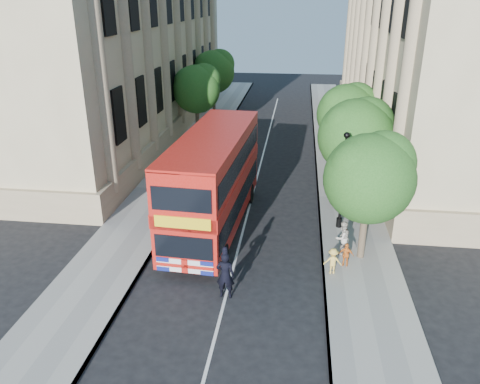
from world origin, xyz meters
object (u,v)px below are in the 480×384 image
(police_constable, at_px, (225,275))
(woman_pedestrian, at_px, (342,238))
(double_decker_bus, at_px, (214,179))
(box_van, at_px, (223,140))
(lamp_post, at_px, (342,185))

(police_constable, relative_size, woman_pedestrian, 1.25)
(double_decker_bus, distance_m, box_van, 11.16)
(lamp_post, distance_m, woman_pedestrian, 3.20)
(lamp_post, bearing_deg, box_van, 127.31)
(police_constable, bearing_deg, double_decker_bus, -72.57)
(lamp_post, bearing_deg, woman_pedestrian, -91.57)
(lamp_post, bearing_deg, double_decker_bus, -174.39)
(double_decker_bus, relative_size, box_van, 1.99)
(lamp_post, relative_size, double_decker_bus, 0.47)
(double_decker_bus, height_order, woman_pedestrian, double_decker_bus)
(double_decker_bus, bearing_deg, woman_pedestrian, -15.03)
(box_van, xyz_separation_m, police_constable, (2.90, -17.13, -0.51))
(double_decker_bus, height_order, police_constable, double_decker_bus)
(double_decker_bus, relative_size, police_constable, 5.34)
(lamp_post, distance_m, box_van, 13.07)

